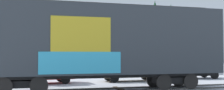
# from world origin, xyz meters

# --- Properties ---
(freight_car) EXTENTS (13.89, 3.60, 4.89)m
(freight_car) POSITION_xyz_m (1.11, -0.00, 2.72)
(freight_car) COLOR #33383D
(freight_car) RESTS_ON ground_plane
(flagpole) EXTENTS (1.10, 0.99, 9.31)m
(flagpole) POSITION_xyz_m (-3.10, 13.15, 5.80)
(flagpole) COLOR silver
(flagpole) RESTS_ON ground_plane
(hillside) EXTENTS (135.95, 34.37, 15.88)m
(hillside) POSITION_xyz_m (0.04, 63.15, 5.49)
(hillside) COLOR silver
(hillside) RESTS_ON ground_plane
(parked_car_red) EXTENTS (4.18, 2.09, 1.80)m
(parked_car_red) POSITION_xyz_m (-1.66, 5.05, 0.88)
(parked_car_red) COLOR #B21E1E
(parked_car_red) RESTS_ON ground_plane
(parked_car_tan) EXTENTS (4.57, 2.00, 1.72)m
(parked_car_tan) POSITION_xyz_m (4.76, 4.80, 0.86)
(parked_car_tan) COLOR #9E8966
(parked_car_tan) RESTS_ON ground_plane
(parked_car_silver) EXTENTS (5.05, 2.69, 1.53)m
(parked_car_silver) POSITION_xyz_m (10.53, 5.34, 0.78)
(parked_car_silver) COLOR #B7BABF
(parked_car_silver) RESTS_ON ground_plane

